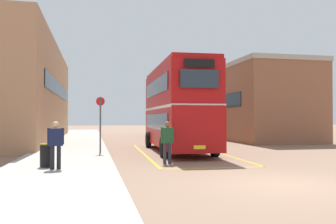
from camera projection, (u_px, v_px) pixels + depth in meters
The scene contains 11 objects.
ground_plane at pixel (172, 146), 24.25m from camera, with size 135.60×135.60×0.00m, color #846651.
sidewalk_left at pixel (75, 144), 25.24m from camera, with size 4.00×57.60×0.14m, color #A39E93.
brick_building_left at pixel (23, 94), 29.40m from camera, with size 5.73×24.40×7.78m.
depot_building_right at pixel (243, 104), 33.55m from camera, with size 6.28×17.34×6.38m.
double_decker_bus at pixel (177, 107), 20.20m from camera, with size 3.04×9.75×4.75m.
single_deck_bus at pixel (171, 121), 35.55m from camera, with size 3.45×9.39×3.02m.
pedestrian_boarding at pixel (167, 139), 14.74m from camera, with size 0.57×0.35×1.76m.
pedestrian_waiting_near at pixel (56, 142), 12.23m from camera, with size 0.55×0.30×1.64m.
litter_bin at pixel (47, 155), 12.80m from camera, with size 0.50×0.50×0.84m.
bus_stop_sign at pixel (100, 119), 18.04m from camera, with size 0.44×0.09×2.82m.
bay_marking_yellow at pixel (185, 155), 18.34m from camera, with size 4.55×11.80×0.01m.
Camera 1 is at (-5.35, -9.29, 1.89)m, focal length 38.21 mm.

